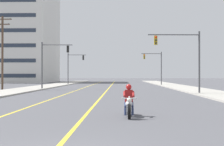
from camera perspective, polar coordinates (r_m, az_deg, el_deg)
lane_stripe_center at (r=51.73m, az=-0.37°, el=-2.47°), size 0.16×100.00×0.01m
lane_stripe_left at (r=51.98m, az=-4.50°, el=-2.46°), size 0.16×100.00×0.01m
sidewalk_kerb_right at (r=47.61m, az=12.63°, el=-2.56°), size 4.40×110.00×0.14m
sidewalk_kerb_left at (r=48.22m, az=-13.01°, el=-2.53°), size 4.40×110.00×0.14m
motorcycle_with_rider at (r=14.56m, az=3.00°, el=-5.44°), size 0.70×2.19×1.46m
traffic_signal_near_right at (r=32.45m, az=12.68°, el=3.58°), size 5.14×0.53×6.20m
traffic_signal_near_left at (r=42.90m, az=-10.80°, el=2.52°), size 4.06×0.49×6.20m
traffic_signal_mid_right at (r=59.73m, az=7.74°, el=1.67°), size 3.78×0.44×6.20m
traffic_signal_mid_left at (r=63.32m, az=-6.91°, el=1.54°), size 3.60×0.38×6.20m
utility_pole_left_near at (r=43.42m, az=-18.83°, el=3.86°), size 2.35×0.26×9.42m
apartment_building_far_left_block at (r=90.98m, az=-16.89°, el=6.44°), size 20.81×21.72×25.34m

